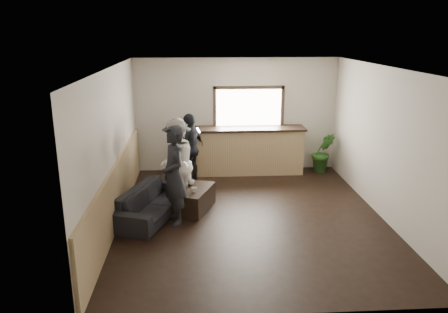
{
  "coord_description": "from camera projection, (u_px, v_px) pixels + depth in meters",
  "views": [
    {
      "loc": [
        -0.98,
        -7.65,
        3.43
      ],
      "look_at": [
        -0.47,
        0.4,
        1.09
      ],
      "focal_mm": 35.0,
      "sensor_mm": 36.0,
      "label": 1
    }
  ],
  "objects": [
    {
      "name": "person_a",
      "position": [
        174.0,
        175.0,
        7.86
      ],
      "size": [
        0.64,
        0.78,
        1.82
      ],
      "rotation": [
        0.0,
        0.0,
        -1.21
      ],
      "color": "black",
      "rests_on": "ground"
    },
    {
      "name": "cup_a",
      "position": [
        191.0,
        182.0,
        8.74
      ],
      "size": [
        0.14,
        0.14,
        0.1
      ],
      "primitive_type": "imported",
      "rotation": [
        0.0,
        0.0,
        4.68
      ],
      "color": "silver",
      "rests_on": "coffee_table"
    },
    {
      "name": "bar_counter",
      "position": [
        249.0,
        147.0,
        10.77
      ],
      "size": [
        2.7,
        0.68,
        2.13
      ],
      "color": "#A38458",
      "rests_on": "ground"
    },
    {
      "name": "person_d",
      "position": [
        191.0,
        149.0,
        9.98
      ],
      "size": [
        0.85,
        1.02,
        1.64
      ],
      "rotation": [
        0.0,
        0.0,
        -2.13
      ],
      "color": "black",
      "rests_on": "ground"
    },
    {
      "name": "person_c",
      "position": [
        177.0,
        157.0,
        9.31
      ],
      "size": [
        0.8,
        1.15,
        1.64
      ],
      "rotation": [
        0.0,
        0.0,
        -1.38
      ],
      "color": "black",
      "rests_on": "ground"
    },
    {
      "name": "ground",
      "position": [
        250.0,
        216.0,
        8.34
      ],
      "size": [
        5.0,
        6.0,
        0.01
      ],
      "primitive_type": "cube",
      "color": "black"
    },
    {
      "name": "potted_plant",
      "position": [
        323.0,
        152.0,
        10.88
      ],
      "size": [
        0.56,
        0.45,
        1.0
      ],
      "primitive_type": "imported",
      "rotation": [
        0.0,
        0.0,
        -0.01
      ],
      "color": "#2D6623",
      "rests_on": "ground"
    },
    {
      "name": "sofa",
      "position": [
        152.0,
        202.0,
        8.28
      ],
      "size": [
        1.39,
        2.12,
        0.58
      ],
      "primitive_type": "imported",
      "rotation": [
        0.0,
        0.0,
        1.23
      ],
      "color": "black",
      "rests_on": "ground"
    },
    {
      "name": "coffee_table",
      "position": [
        194.0,
        199.0,
        8.6
      ],
      "size": [
        0.88,
        1.13,
        0.44
      ],
      "primitive_type": "cube",
      "rotation": [
        0.0,
        0.0,
        -0.37
      ],
      "color": "black",
      "rests_on": "ground"
    },
    {
      "name": "cup_b",
      "position": [
        194.0,
        190.0,
        8.35
      ],
      "size": [
        0.13,
        0.13,
        0.09
      ],
      "primitive_type": "imported",
      "rotation": [
        0.0,
        0.0,
        5.82
      ],
      "color": "silver",
      "rests_on": "coffee_table"
    },
    {
      "name": "person_b",
      "position": [
        176.0,
        164.0,
        8.58
      ],
      "size": [
        0.83,
        0.99,
        1.8
      ],
      "rotation": [
        0.0,
        0.0,
        -1.76
      ],
      "color": "silver",
      "rests_on": "ground"
    },
    {
      "name": "room_shell",
      "position": [
        211.0,
        143.0,
        7.89
      ],
      "size": [
        5.01,
        6.01,
        2.8
      ],
      "color": "silver",
      "rests_on": "ground"
    }
  ]
}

